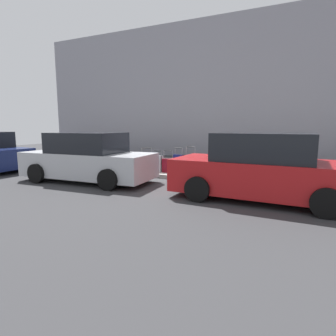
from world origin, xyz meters
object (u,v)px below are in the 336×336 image
Objects in this scene: suitcase_olive_8 at (147,162)px; fire_hydrant at (128,160)px; suitcase_silver_0 at (241,167)px; bollard_post at (111,161)px; suitcase_olive_1 at (227,167)px; suitcase_navy_5 at (179,164)px; parked_car_silver_1 at (88,159)px; suitcase_maroon_6 at (168,166)px; parking_meter at (278,155)px; suitcase_red_3 at (201,166)px; suitcase_black_4 at (190,165)px; suitcase_teal_2 at (214,168)px; suitcase_silver_7 at (158,164)px; parked_car_red_0 at (263,169)px.

fire_hydrant is at bearing 4.82° from suitcase_olive_8.
bollard_post is (5.10, 0.21, -0.03)m from suitcase_silver_0.
suitcase_olive_1 is 1.77m from suitcase_navy_5.
suitcase_maroon_6 is at bearing -136.08° from parked_car_silver_1.
suitcase_navy_5 is 0.76× the size of parking_meter.
suitcase_black_4 is (0.44, -0.07, 0.01)m from suitcase_red_3.
suitcase_black_4 is at bearing 179.95° from suitcase_olive_8.
suitcase_black_4 is at bearing -0.31° from suitcase_silver_0.
suitcase_olive_1 is at bearing 6.26° from parking_meter.
suitcase_olive_8 is (2.67, -0.03, 0.07)m from suitcase_teal_2.
suitcase_silver_0 is 0.93m from suitcase_teal_2.
suitcase_navy_5 is 1.05× the size of suitcase_olive_8.
suitcase_olive_8 is at bearing -175.18° from fire_hydrant.
suitcase_maroon_6 reaches higher than suitcase_red_3.
suitcase_black_4 is at bearing 0.50° from suitcase_olive_1.
suitcase_olive_8 is at bearing -1.92° from suitcase_red_3.
parked_car_silver_1 reaches higher than suitcase_red_3.
suitcase_silver_0 is 4.40m from fire_hydrant.
parked_car_silver_1 is (5.86, 2.20, -0.19)m from parking_meter.
suitcase_olive_1 is 0.47m from suitcase_teal_2.
bollard_post is 1.85m from parked_car_silver_1.
parked_car_red_0 is (-4.02, 2.02, 0.34)m from suitcase_silver_7.
fire_hydrant is at bearing 1.78° from suitcase_maroon_6.
suitcase_silver_0 is at bearing -157.13° from parked_car_silver_1.
suitcase_red_3 is 0.75× the size of suitcase_navy_5.
suitcase_red_3 is at bearing 170.55° from suitcase_black_4.
suitcase_navy_5 reaches higher than suitcase_olive_8.
suitcase_black_4 is 0.44m from suitcase_navy_5.
suitcase_navy_5 is 1.15× the size of suitcase_maroon_6.
bollard_post is (4.64, 0.23, 0.00)m from suitcase_olive_1.
suitcase_olive_1 is 1.04× the size of suitcase_navy_5.
suitcase_olive_8 reaches higher than fire_hydrant.
suitcase_navy_5 is 0.46m from suitcase_maroon_6.
suitcase_olive_8 is at bearing -0.05° from suitcase_black_4.
suitcase_teal_2 is 0.73× the size of suitcase_maroon_6.
suitcase_silver_7 is (0.89, -0.08, -0.04)m from suitcase_navy_5.
suitcase_olive_8 reaches higher than suitcase_silver_7.
parking_meter is (-2.03, -0.21, 0.55)m from suitcase_teal_2.
suitcase_teal_2 is 0.84× the size of fire_hydrant.
parking_meter is at bearing -174.06° from suitcase_red_3.
fire_hydrant is (4.40, 0.06, -0.00)m from suitcase_silver_0.
suitcase_navy_5 is at bearing 1.64° from suitcase_silver_0.
suitcase_olive_1 is at bearing -179.82° from suitcase_olive_8.
suitcase_teal_2 is 1.31m from suitcase_navy_5.
suitcase_olive_1 is 4.65m from bollard_post.
suitcase_navy_5 is 0.90m from suitcase_silver_7.
parking_meter is (-2.90, -0.18, 0.48)m from suitcase_black_4.
suitcase_olive_8 is 4.93m from parked_car_red_0.
suitcase_maroon_6 is 0.18× the size of parked_car_silver_1.
suitcase_silver_0 reaches higher than suitcase_maroon_6.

